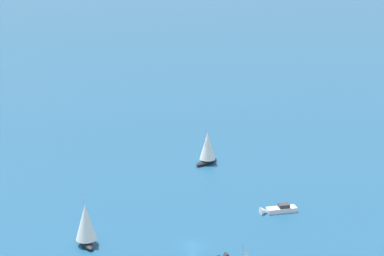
# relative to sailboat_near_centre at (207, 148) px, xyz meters

# --- Properties ---
(ground_plane) EXTENTS (2000.00, 2000.00, 0.00)m
(ground_plane) POSITION_rel_sailboat_near_centre_xyz_m (-27.48, -45.39, -5.10)
(ground_plane) COLOR #1E517A
(sailboat_near_centre) EXTENTS (8.98, 6.02, 11.16)m
(sailboat_near_centre) POSITION_rel_sailboat_near_centre_xyz_m (0.00, 0.00, 0.00)
(sailboat_near_centre) COLOR black
(sailboat_near_centre) RESTS_ON ground_plane
(sailboat_inshore) EXTENTS (4.85, 8.56, 10.93)m
(sailboat_inshore) POSITION_rel_sailboat_near_centre_xyz_m (-48.54, -34.67, -0.11)
(sailboat_inshore) COLOR black
(sailboat_inshore) RESTS_ON ground_plane
(motorboat_offshore) EXTENTS (9.58, 4.56, 2.69)m
(motorboat_offshore) POSITION_rel_sailboat_near_centre_xyz_m (-0.89, -38.88, -4.37)
(motorboat_offshore) COLOR white
(motorboat_offshore) RESTS_ON ground_plane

